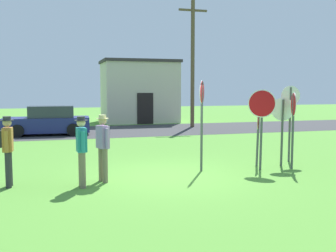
% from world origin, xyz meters
% --- Properties ---
extents(ground_plane, '(80.00, 80.00, 0.00)m').
position_xyz_m(ground_plane, '(0.00, 0.00, 0.00)').
color(ground_plane, '#518E33').
extents(street_asphalt, '(60.00, 6.40, 0.01)m').
position_xyz_m(street_asphalt, '(0.00, 11.90, 0.00)').
color(street_asphalt, '#38383A').
rests_on(street_asphalt, ground).
extents(building_background, '(5.28, 4.02, 4.38)m').
position_xyz_m(building_background, '(2.82, 17.47, 2.20)').
color(building_background, beige).
rests_on(building_background, ground).
extents(utility_pole, '(1.80, 0.24, 7.75)m').
position_xyz_m(utility_pole, '(5.23, 12.86, 4.05)').
color(utility_pole, brown).
rests_on(utility_pole, ground).
extents(parked_car_on_street, '(4.39, 2.19, 1.51)m').
position_xyz_m(parked_car_on_street, '(-3.38, 11.05, 0.69)').
color(parked_car_on_street, navy).
rests_on(parked_car_on_street, ground).
extents(stop_sign_center_cluster, '(0.28, 0.66, 2.29)m').
position_xyz_m(stop_sign_center_cluster, '(3.78, -0.08, 1.55)').
color(stop_sign_center_cluster, '#474C4C').
rests_on(stop_sign_center_cluster, ground).
extents(stop_sign_rear_right, '(0.63, 0.14, 2.49)m').
position_xyz_m(stop_sign_rear_right, '(4.38, 0.99, 1.66)').
color(stop_sign_rear_right, '#474C4C').
rests_on(stop_sign_rear_right, ground).
extents(stop_sign_nearest, '(0.43, 0.64, 1.88)m').
position_xyz_m(stop_sign_nearest, '(3.01, 0.61, 1.28)').
color(stop_sign_nearest, '#474C4C').
rests_on(stop_sign_nearest, ground).
extents(stop_sign_leaning_left, '(0.67, 0.29, 2.13)m').
position_xyz_m(stop_sign_leaning_left, '(3.71, 0.37, 1.44)').
color(stop_sign_leaning_left, '#474C4C').
rests_on(stop_sign_leaning_left, ground).
extents(stop_sign_far_back, '(0.36, 0.59, 2.64)m').
position_xyz_m(stop_sign_far_back, '(1.05, 0.37, 1.77)').
color(stop_sign_far_back, '#474C4C').
rests_on(stop_sign_far_back, ground).
extents(stop_sign_leaning_right, '(0.65, 0.58, 2.38)m').
position_xyz_m(stop_sign_leaning_right, '(2.84, 0.11, 1.64)').
color(stop_sign_leaning_right, '#474C4C').
rests_on(stop_sign_leaning_right, ground).
extents(person_near_signs, '(0.32, 0.57, 1.74)m').
position_xyz_m(person_near_signs, '(-2.42, -0.58, 0.98)').
color(person_near_signs, '#7A6B56').
rests_on(person_near_signs, ground).
extents(person_in_teal, '(0.40, 0.57, 1.74)m').
position_xyz_m(person_in_teal, '(-4.16, -0.05, 1.01)').
color(person_in_teal, '#2D2D33').
rests_on(person_in_teal, ground).
extents(person_in_dark_shirt, '(0.33, 0.54, 1.74)m').
position_xyz_m(person_in_dark_shirt, '(-1.86, -0.16, 0.98)').
color(person_in_dark_shirt, '#7A6B56').
rests_on(person_in_dark_shirt, ground).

